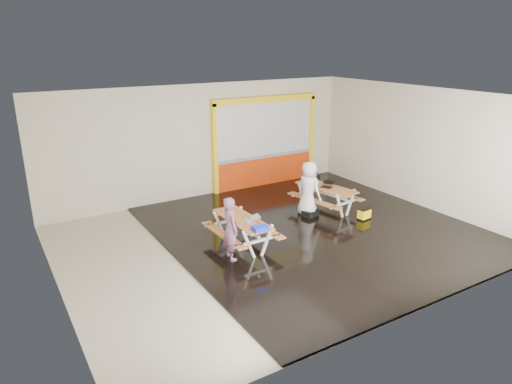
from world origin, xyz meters
TOP-DOWN VIEW (x-y plane):
  - room at (0.00, 0.00)m, footprint 10.02×8.02m
  - deck at (1.25, 0.00)m, footprint 7.50×7.98m
  - kiosk at (2.20, 3.93)m, footprint 3.88×0.16m
  - picnic_table_left at (-0.90, 0.05)m, footprint 1.28×1.85m
  - picnic_table_right at (2.36, 0.93)m, footprint 1.57×2.05m
  - person_left at (-1.45, -0.40)m, footprint 0.40×0.56m
  - person_right at (1.73, 0.92)m, footprint 0.66×0.86m
  - laptop_left at (-0.80, -0.25)m, footprint 0.39×0.37m
  - laptop_right at (2.38, 0.90)m, footprint 0.45×0.43m
  - blue_pouch at (-0.91, -0.77)m, footprint 0.36×0.26m
  - toolbox at (2.22, 1.59)m, footprint 0.39×0.29m
  - backpack at (2.65, 1.78)m, footprint 0.28×0.23m
  - dark_case at (1.69, 0.76)m, footprint 0.47×0.39m
  - fluke_bag at (2.80, -0.21)m, footprint 0.39×0.29m

SIDE VIEW (x-z plane):
  - deck at x=1.25m, z-range 0.00..0.05m
  - dark_case at x=1.69m, z-range 0.05..0.20m
  - fluke_bag at x=2.80m, z-range 0.04..0.36m
  - picnic_table_left at x=-0.90m, z-range 0.20..0.94m
  - picnic_table_right at x=2.36m, z-range 0.20..0.94m
  - backpack at x=2.65m, z-range 0.49..0.88m
  - person_left at x=-1.45m, z-range 0.05..1.50m
  - person_right at x=1.73m, z-range 0.00..1.57m
  - laptop_left at x=-0.80m, z-range 0.72..0.86m
  - blue_pouch at x=-0.91m, z-range 0.74..0.84m
  - laptop_right at x=2.38m, z-range 0.72..0.86m
  - toolbox at x=2.22m, z-range 0.72..0.93m
  - kiosk at x=2.20m, z-range -0.06..2.94m
  - room at x=0.00m, z-range -0.01..3.51m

